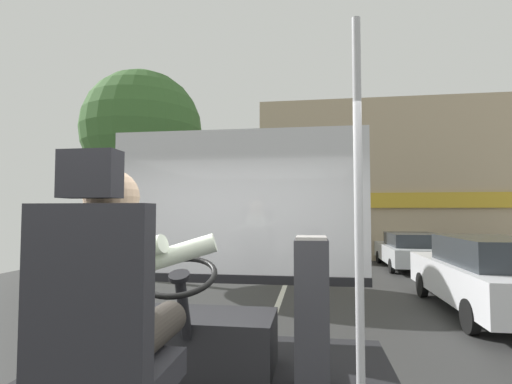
{
  "coord_description": "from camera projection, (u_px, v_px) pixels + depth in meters",
  "views": [
    {
      "loc": [
        0.72,
        -2.03,
        1.94
      ],
      "look_at": [
        0.21,
        1.46,
        2.12
      ],
      "focal_mm": 27.12,
      "sensor_mm": 36.0,
      "label": 1
    }
  ],
  "objects": [
    {
      "name": "bus_driver",
      "position": [
        118.0,
        291.0,
        1.65
      ],
      "size": [
        0.77,
        0.61,
        0.8
      ],
      "color": "#332D28",
      "rests_on": "driver_seat"
    },
    {
      "name": "shop_building",
      "position": [
        414.0,
        183.0,
        17.95
      ],
      "size": [
        13.71,
        5.79,
        6.58
      ],
      "color": "tan",
      "rests_on": "ground"
    },
    {
      "name": "fare_box",
      "position": [
        312.0,
        312.0,
        2.52
      ],
      "size": [
        0.22,
        0.28,
        0.99
      ],
      "color": "#333338",
      "rests_on": "bus_floor"
    },
    {
      "name": "street_tree",
      "position": [
        142.0,
        131.0,
        11.27
      ],
      "size": [
        3.44,
        3.44,
        6.05
      ],
      "color": "#4C3828",
      "rests_on": "ground"
    },
    {
      "name": "handrail_pole",
      "position": [
        359.0,
        226.0,
        1.95
      ],
      "size": [
        0.04,
        0.04,
        2.15
      ],
      "color": "#B7B7BC",
      "rests_on": "bus_floor"
    },
    {
      "name": "windshield_panel",
      "position": [
        236.0,
        222.0,
        3.7
      ],
      "size": [
        2.5,
        0.08,
        1.48
      ],
      "color": "silver"
    },
    {
      "name": "parked_car_white",
      "position": [
        488.0,
        275.0,
        7.32
      ],
      "size": [
        1.78,
        4.36,
        1.46
      ],
      "color": "silver",
      "rests_on": "ground"
    },
    {
      "name": "ground",
      "position": [
        286.0,
        283.0,
        10.7
      ],
      "size": [
        18.0,
        44.0,
        0.06
      ],
      "color": "#303030"
    },
    {
      "name": "driver_seat",
      "position": [
        102.0,
        350.0,
        1.52
      ],
      "size": [
        0.48,
        0.48,
        1.38
      ],
      "color": "black",
      "rests_on": "bus_floor"
    },
    {
      "name": "parked_car_silver",
      "position": [
        412.0,
        250.0,
        13.26
      ],
      "size": [
        1.92,
        3.89,
        1.22
      ],
      "color": "silver",
      "rests_on": "ground"
    },
    {
      "name": "steering_console",
      "position": [
        199.0,
        339.0,
        2.8
      ],
      "size": [
        1.1,
        0.96,
        0.85
      ],
      "color": "black",
      "rests_on": "bus_floor"
    }
  ]
}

